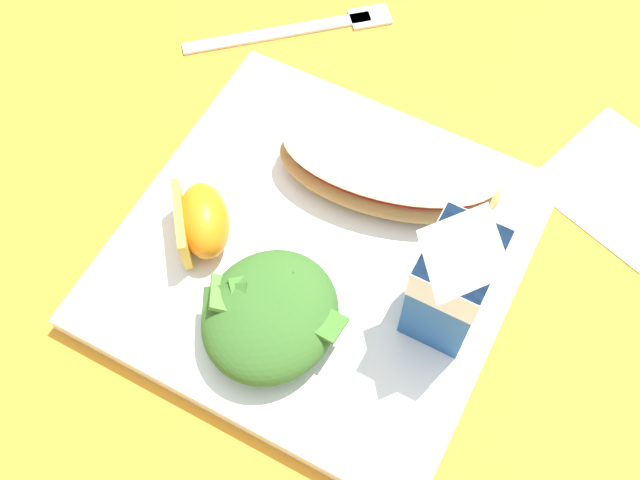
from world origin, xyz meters
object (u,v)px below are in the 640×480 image
cheesy_pizza_bread (389,168)px  orange_wedge_front (202,221)px  metal_fork (305,27)px  paper_napkin (623,185)px  white_plate (320,252)px  green_salad_pile (272,316)px  milk_carton (456,274)px

cheesy_pizza_bread → orange_wedge_front: bearing=-43.3°
orange_wedge_front → metal_fork: 0.23m
paper_napkin → white_plate: bearing=-47.4°
cheesy_pizza_bread → green_salad_pile: 0.15m
white_plate → paper_napkin: bearing=132.6°
green_salad_pile → metal_fork: (-0.27, -0.12, -0.03)m
white_plate → cheesy_pizza_bread: size_ratio=1.54×
paper_napkin → milk_carton: bearing=-25.5°
milk_carton → cheesy_pizza_bread: bearing=-134.5°
orange_wedge_front → green_salad_pile: bearing=63.4°
cheesy_pizza_bread → paper_napkin: (-0.09, 0.16, -0.03)m
green_salad_pile → white_plate: bearing=-178.8°
paper_napkin → metal_fork: 0.30m
white_plate → cheesy_pizza_bread: (-0.07, 0.02, 0.03)m
paper_napkin → metal_fork: size_ratio=0.72×
orange_wedge_front → metal_fork: size_ratio=0.45×
paper_napkin → cheesy_pizza_bread: bearing=-60.2°
white_plate → paper_napkin: 0.25m
orange_wedge_front → paper_napkin: (-0.20, 0.26, -0.03)m
paper_napkin → metal_fork: metal_fork is taller
white_plate → orange_wedge_front: 0.09m
green_salad_pile → paper_napkin: size_ratio=0.91×
milk_carton → paper_napkin: 0.21m
white_plate → milk_carton: milk_carton is taller
milk_carton → orange_wedge_front: 0.19m
green_salad_pile → orange_wedge_front: 0.09m
milk_carton → paper_napkin: size_ratio=1.00×
milk_carton → metal_fork: size_ratio=0.72×
green_salad_pile → paper_napkin: (-0.24, 0.18, -0.03)m
white_plate → orange_wedge_front: bearing=-68.9°
orange_wedge_front → paper_napkin: size_ratio=0.63×
green_salad_pile → metal_fork: size_ratio=0.65×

